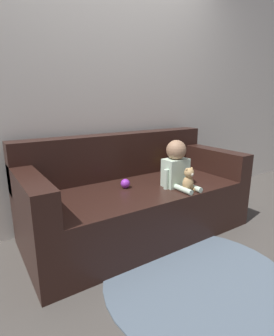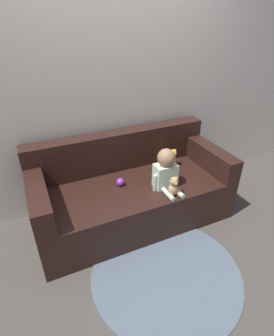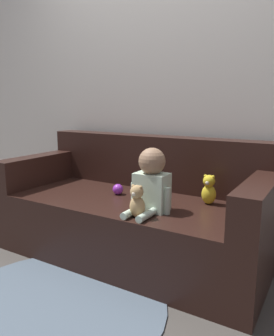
# 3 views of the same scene
# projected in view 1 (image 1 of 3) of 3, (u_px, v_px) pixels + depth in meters

# --- Properties ---
(ground_plane) EXTENTS (12.00, 12.00, 0.00)m
(ground_plane) POSITION_uv_depth(u_px,v_px,m) (138.00, 232.00, 2.36)
(ground_plane) COLOR #4C4742
(wall_back) EXTENTS (8.00, 0.05, 2.60)m
(wall_back) POSITION_uv_depth(u_px,v_px,m) (108.00, 84.00, 2.46)
(wall_back) COLOR silver
(wall_back) RESTS_ON ground_plane
(couch) EXTENTS (1.91, 0.87, 0.85)m
(couch) POSITION_uv_depth(u_px,v_px,m) (135.00, 198.00, 2.33)
(couch) COLOR black
(couch) RESTS_ON ground_plane
(person_baby) EXTENTS (0.27, 0.33, 0.40)m
(person_baby) POSITION_uv_depth(u_px,v_px,m) (176.00, 165.00, 2.19)
(person_baby) COLOR silver
(person_baby) RESTS_ON couch
(teddy_bear_brown) EXTENTS (0.12, 0.09, 0.20)m
(teddy_bear_brown) POSITION_uv_depth(u_px,v_px,m) (188.00, 180.00, 2.09)
(teddy_bear_brown) COLOR tan
(teddy_bear_brown) RESTS_ON couch
(plush_toy_side) EXTENTS (0.10, 0.09, 0.20)m
(plush_toy_side) POSITION_uv_depth(u_px,v_px,m) (175.00, 164.00, 2.61)
(plush_toy_side) COLOR yellow
(plush_toy_side) RESTS_ON couch
(toy_ball) EXTENTS (0.08, 0.08, 0.08)m
(toy_ball) POSITION_uv_depth(u_px,v_px,m) (125.00, 183.00, 2.18)
(toy_ball) COLOR purple
(toy_ball) RESTS_ON couch
(floor_rug) EXTENTS (1.25, 1.25, 0.01)m
(floor_rug) POSITION_uv_depth(u_px,v_px,m) (198.00, 279.00, 1.73)
(floor_rug) COLOR slate
(floor_rug) RESTS_ON ground_plane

